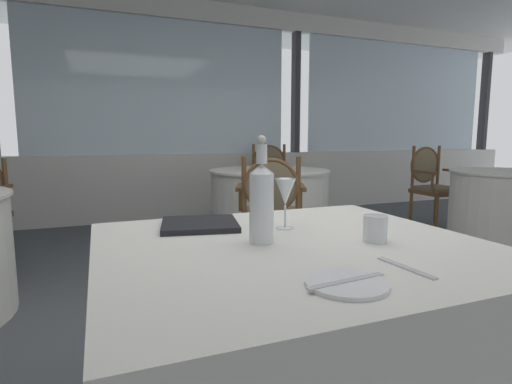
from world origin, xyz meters
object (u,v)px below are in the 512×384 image
Objects in this scene: wine_glass at (285,193)px; dining_chair_2_1 at (432,180)px; menu_book at (200,224)px; water_bottle at (262,201)px; dining_chair_0_1 at (271,206)px; dining_chair_0_0 at (269,176)px; side_plate at (346,283)px; water_tumbler at (375,228)px.

wine_glass is 3.96m from dining_chair_2_1.
water_bottle is at bearing -55.00° from menu_book.
menu_book is 0.29× the size of dining_chair_0_1.
wine_glass is 3.74m from dining_chair_0_0.
dining_chair_0_1 is (0.73, 2.08, -0.20)m from side_plate.
dining_chair_0_1 reaches higher than water_tumbler.
menu_book is at bearing 138.93° from water_tumbler.
side_plate is 0.19× the size of dining_chair_0_0.
dining_chair_0_0 is at bearing 73.66° from menu_book.
dining_chair_2_1 is at bearing -47.45° from dining_chair_0_1.
side_plate is at bearing -176.31° from dining_chair_0_1.
dining_chair_0_1 reaches higher than wine_glass.
wine_glass is at bearing -14.96° from menu_book.
dining_chair_2_1 is at bearing 81.78° from dining_chair_0_0.
dining_chair_0_0 is 1.01× the size of dining_chair_2_1.
dining_chair_0_0 is at bearing 0.00° from dining_chair_0_1.
water_tumbler is 0.09× the size of dining_chair_0_0.
side_plate is 4.29m from dining_chair_0_0.
water_tumbler is 3.92m from dining_chair_0_0.
dining_chair_0_0 reaches higher than wine_glass.
dining_chair_0_0 is 2.09m from dining_chair_0_1.
menu_book is 0.28× the size of dining_chair_2_1.
menu_book is at bearing 170.13° from dining_chair_0_1.
water_bottle is 4.17m from dining_chair_2_1.
side_plate is at bearing -136.29° from water_tumbler.
dining_chair_0_0 is (1.55, 4.00, -0.17)m from side_plate.
water_tumbler is 0.31× the size of menu_book.
wine_glass is at bearing -178.90° from dining_chair_0_1.
wine_glass is at bearing 78.08° from side_plate.
water_tumbler is 1.85m from dining_chair_0_1.
dining_chair_2_1 is (3.28, 2.56, -0.31)m from water_bottle.
dining_chair_2_1 reaches higher than dining_chair_0_1.
water_tumbler is at bearing -19.44° from water_bottle.
water_tumbler is 0.09× the size of dining_chair_0_1.
water_bottle is at bearing 160.56° from water_tumbler.
side_plate is 1.03× the size of wine_glass.
water_tumbler is at bearing 43.71° from side_plate.
side_plate is at bearing -65.79° from menu_book.
wine_glass is (0.12, 0.56, 0.12)m from side_plate.
dining_chair_0_1 is (0.61, 1.52, -0.32)m from wine_glass.
dining_chair_0_0 is at bearing 71.49° from water_tumbler.
side_plate is 0.20× the size of dining_chair_0_1.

